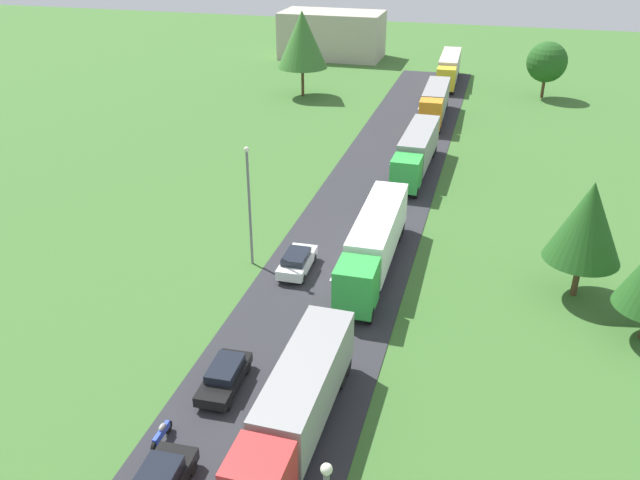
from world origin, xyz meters
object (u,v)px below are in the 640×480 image
object	(u,v)px
truck_lead	(297,404)
tree_elm	(588,222)
car_third	(224,376)
truck_third	(416,150)
distant_building	(332,35)
truck_fifth	(449,67)
tree_pine	(302,39)
lamppost_second	(249,201)
motorcycle_courier	(161,434)
tree_oak	(547,62)
car_fourth	(297,261)
truck_fourth	(435,101)
truck_second	(374,241)

from	to	relation	value
truck_lead	tree_elm	xyz separation A→B (m)	(13.51, 17.24, 3.14)
truck_lead	car_third	world-z (taller)	truck_lead
truck_third	distant_building	size ratio (longest dim) A/B	0.83
truck_fifth	tree_pine	bearing A→B (deg)	-145.63
distant_building	lamppost_second	bearing A→B (deg)	-80.18
truck_lead	truck_third	bearing A→B (deg)	89.31
motorcycle_courier	tree_oak	size ratio (longest dim) A/B	0.27
tree_pine	truck_fifth	bearing A→B (deg)	34.37
tree_oak	tree_pine	distance (m)	31.38
car_fourth	tree_oak	distance (m)	55.23
lamppost_second	truck_fifth	bearing A→B (deg)	81.82
car_fourth	motorcycle_courier	xyz separation A→B (m)	(-1.36, -17.26, -0.29)
truck_lead	distant_building	size ratio (longest dim) A/B	0.76
truck_third	tree_elm	world-z (taller)	tree_elm
tree_pine	truck_third	bearing A→B (deg)	-52.53
car_third	tree_elm	size ratio (longest dim) A/B	0.55
truck_lead	distant_building	xyz separation A→B (m)	(-20.09, 84.67, 1.49)
truck_fourth	car_fourth	distance (m)	39.09
lamppost_second	truck_lead	bearing A→B (deg)	-62.47
car_third	car_fourth	world-z (taller)	car_fourth
car_third	tree_elm	world-z (taller)	tree_elm
car_third	lamppost_second	bearing A→B (deg)	104.46
truck_fourth	tree_oak	xyz separation A→B (m)	(12.50, 13.53, 2.44)
truck_second	lamppost_second	xyz separation A→B (m)	(-8.42, -1.43, 2.61)
truck_lead	tree_pine	size ratio (longest dim) A/B	1.14
car_third	motorcycle_courier	xyz separation A→B (m)	(-1.33, -4.49, -0.23)
car_third	motorcycle_courier	world-z (taller)	car_third
tree_oak	truck_third	bearing A→B (deg)	-111.37
truck_second	truck_fourth	world-z (taller)	truck_second
car_fourth	tree_elm	size ratio (longest dim) A/B	0.55
truck_fifth	car_third	size ratio (longest dim) A/B	3.22
truck_fifth	truck_lead	bearing A→B (deg)	-90.00
truck_second	truck_fourth	xyz separation A→B (m)	(-0.15, 37.00, -0.04)
truck_fifth	tree_oak	xyz separation A→B (m)	(12.62, -4.75, 2.42)
truck_second	lamppost_second	size ratio (longest dim) A/B	1.65
lamppost_second	car_fourth	bearing A→B (deg)	-5.45
truck_lead	car_third	bearing A→B (deg)	151.94
motorcycle_courier	truck_fourth	bearing A→B (deg)	83.66
tree_oak	tree_elm	distance (m)	50.38
lamppost_second	distant_building	bearing A→B (deg)	99.82
lamppost_second	tree_pine	size ratio (longest dim) A/B	0.80
truck_fourth	tree_oak	size ratio (longest dim) A/B	1.75
truck_second	tree_pine	xyz separation A→B (m)	(-18.03, 43.14, 5.05)
car_third	lamppost_second	size ratio (longest dim) A/B	0.50
truck_third	tree_pine	bearing A→B (deg)	127.47
truck_lead	distant_building	bearing A→B (deg)	103.35
truck_third	car_fourth	size ratio (longest dim) A/B	3.08
tree_pine	distant_building	bearing A→B (deg)	95.46
truck_fourth	car_third	distance (m)	51.78
truck_fourth	motorcycle_courier	world-z (taller)	truck_fourth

